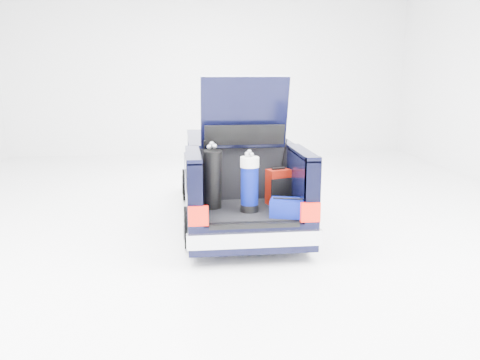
{
  "coord_description": "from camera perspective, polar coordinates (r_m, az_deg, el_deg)",
  "views": [
    {
      "loc": [
        -0.95,
        -8.45,
        2.58
      ],
      "look_at": [
        0.0,
        -0.5,
        0.81
      ],
      "focal_mm": 38.0,
      "sensor_mm": 36.0,
      "label": 1
    }
  ],
  "objects": [
    {
      "name": "blue_golf_bag",
      "position": [
        7.1,
        1.08,
        -0.42
      ],
      "size": [
        0.34,
        0.34,
        0.88
      ],
      "rotation": [
        0.0,
        0.0,
        0.35
      ],
      "color": "black",
      "rests_on": "car"
    },
    {
      "name": "ground",
      "position": [
        8.89,
        -0.38,
        -4.42
      ],
      "size": [
        14.0,
        14.0,
        0.0
      ],
      "primitive_type": "plane",
      "color": "white",
      "rests_on": "ground"
    },
    {
      "name": "blue_duffel",
      "position": [
        6.96,
        5.47,
        -3.11
      ],
      "size": [
        0.56,
        0.45,
        0.26
      ],
      "rotation": [
        0.0,
        0.0,
        -0.3
      ],
      "color": "#040D63",
      "rests_on": "car"
    },
    {
      "name": "car",
      "position": [
        8.82,
        -0.47,
        -0.03
      ],
      "size": [
        1.87,
        4.65,
        2.47
      ],
      "color": "black",
      "rests_on": "ground"
    },
    {
      "name": "black_golf_bag",
      "position": [
        7.25,
        -3.1,
        0.11
      ],
      "size": [
        0.35,
        0.39,
        0.96
      ],
      "rotation": [
        0.0,
        0.0,
        0.3
      ],
      "color": "black",
      "rests_on": "car"
    },
    {
      "name": "red_suitcase",
      "position": [
        7.53,
        4.32,
        -0.78
      ],
      "size": [
        0.38,
        0.31,
        0.55
      ],
      "rotation": [
        0.0,
        0.0,
        0.32
      ],
      "color": "#620B03",
      "rests_on": "car"
    }
  ]
}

